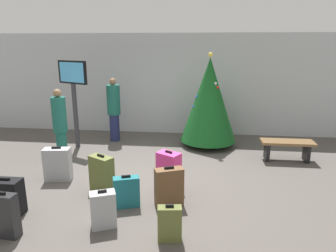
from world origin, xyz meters
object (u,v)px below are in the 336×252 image
holiday_tree (209,100)px  suitcase_1 (102,174)px  suitcase_4 (103,210)px  suitcase_5 (4,215)px  suitcase_0 (169,187)px  waiting_bench (287,146)px  traveller_0 (114,108)px  traveller_1 (60,125)px  suitcase_2 (170,224)px  suitcase_3 (58,164)px  flight_info_kiosk (73,87)px  suitcase_6 (127,192)px  suitcase_7 (169,171)px  suitcase_8 (7,197)px

holiday_tree → suitcase_1: 3.70m
suitcase_4 → suitcase_5: size_ratio=0.87×
suitcase_0 → waiting_bench: bearing=43.7°
traveller_0 → traveller_1: size_ratio=1.04×
holiday_tree → suitcase_2: bearing=-97.6°
suitcase_3 → suitcase_5: suitcase_3 is taller
holiday_tree → suitcase_0: (-0.69, -3.34, -0.92)m
suitcase_5 → holiday_tree: bearing=57.1°
traveller_1 → suitcase_1: size_ratio=2.34×
flight_info_kiosk → traveller_1: flight_info_kiosk is taller
suitcase_5 → suitcase_6: size_ratio=1.23×
traveller_1 → suitcase_7: size_ratio=2.25×
suitcase_1 → suitcase_2: suitcase_1 is taller
traveller_0 → suitcase_2: traveller_0 is taller
suitcase_0 → suitcase_3: (-2.33, 0.78, 0.00)m
suitcase_5 → suitcase_8: bearing=119.9°
waiting_bench → suitcase_2: bearing=-125.4°
traveller_0 → suitcase_2: bearing=-65.5°
flight_info_kiosk → traveller_1: 1.33m
traveller_1 → suitcase_8: size_ratio=2.70×
flight_info_kiosk → suitcase_0: size_ratio=3.25×
suitcase_2 → suitcase_3: (-2.45, 1.76, 0.08)m
suitcase_3 → suitcase_8: bearing=-98.4°
flight_info_kiosk → suitcase_2: 4.98m
waiting_bench → traveller_1: traveller_1 is taller
holiday_tree → suitcase_0: 3.54m
suitcase_7 → suitcase_4: bearing=-121.0°
traveller_0 → traveller_1: 1.94m
suitcase_6 → suitcase_7: bearing=49.4°
traveller_0 → suitcase_8: (-0.60, -4.09, -0.64)m
flight_info_kiosk → suitcase_0: bearing=-45.7°
suitcase_7 → suitcase_3: bearing=176.0°
suitcase_0 → suitcase_1: suitcase_1 is taller
holiday_tree → traveller_1: size_ratio=1.44×
traveller_1 → suitcase_8: traveller_1 is taller
flight_info_kiosk → traveller_0: 1.27m
waiting_bench → suitcase_4: 4.67m
traveller_1 → suitcase_3: 1.15m
suitcase_3 → suitcase_4: (1.43, -1.54, -0.05)m
suitcase_0 → suitcase_8: (-2.54, -0.58, -0.03)m
suitcase_7 → suitcase_8: (-2.46, -1.20, -0.06)m
traveller_0 → suitcase_6: 3.89m
holiday_tree → waiting_bench: size_ratio=2.06×
suitcase_8 → traveller_0: bearing=81.6°
suitcase_0 → suitcase_2: suitcase_0 is taller
suitcase_1 → traveller_0: bearing=101.6°
suitcase_3 → flight_info_kiosk: bearing=102.1°
flight_info_kiosk → suitcase_5: bearing=-81.9°
flight_info_kiosk → suitcase_6: flight_info_kiosk is taller
suitcase_2 → suitcase_7: bearing=96.7°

